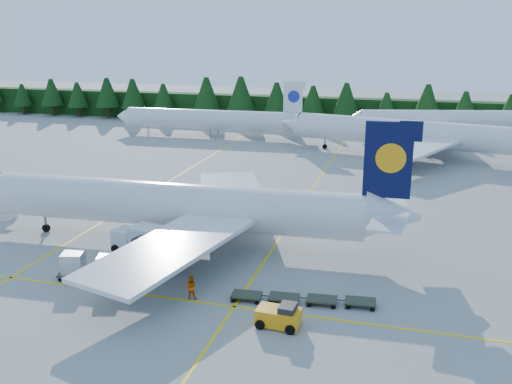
% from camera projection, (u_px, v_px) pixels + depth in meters
% --- Properties ---
extents(ground, '(320.00, 320.00, 0.00)m').
position_uv_depth(ground, '(190.00, 268.00, 50.63)').
color(ground, gray).
rests_on(ground, ground).
extents(taxi_stripe_a, '(0.25, 120.00, 0.01)m').
position_uv_depth(taxi_stripe_a, '(146.00, 195.00, 72.74)').
color(taxi_stripe_a, yellow).
rests_on(taxi_stripe_a, ground).
extents(taxi_stripe_b, '(0.25, 120.00, 0.01)m').
position_uv_depth(taxi_stripe_b, '(300.00, 208.00, 67.64)').
color(taxi_stripe_b, yellow).
rests_on(taxi_stripe_b, ground).
extents(taxi_stripe_cross, '(80.00, 0.25, 0.01)m').
position_uv_depth(taxi_stripe_cross, '(162.00, 297.00, 45.07)').
color(taxi_stripe_cross, yellow).
rests_on(taxi_stripe_cross, ground).
extents(treeline_hedge, '(220.00, 4.00, 6.00)m').
position_uv_depth(treeline_hedge, '(328.00, 111.00, 125.82)').
color(treeline_hedge, black).
rests_on(treeline_hedge, ground).
extents(airliner_navy, '(44.08, 36.23, 12.81)m').
position_uv_depth(airliner_navy, '(165.00, 205.00, 55.78)').
color(airliner_navy, silver).
rests_on(airliner_navy, ground).
extents(airliner_red, '(43.73, 35.63, 12.85)m').
position_uv_depth(airliner_red, '(402.00, 133.00, 94.27)').
color(airliner_red, silver).
rests_on(airliner_red, ground).
extents(airliner_far_left, '(37.97, 4.97, 11.04)m').
position_uv_depth(airliner_far_left, '(200.00, 119.00, 112.20)').
color(airliner_far_left, silver).
rests_on(airliner_far_left, ground).
extents(airliner_far_right, '(38.65, 12.15, 11.42)m').
position_uv_depth(airliner_far_right, '(442.00, 120.00, 110.13)').
color(airliner_far_right, silver).
rests_on(airliner_far_right, ground).
extents(service_truck, '(6.28, 3.55, 2.86)m').
position_uv_depth(service_truck, '(142.00, 240.00, 53.27)').
color(service_truck, white).
rests_on(service_truck, ground).
extents(baggage_tug, '(3.18, 1.84, 1.65)m').
position_uv_depth(baggage_tug, '(280.00, 316.00, 40.46)').
color(baggage_tug, orange).
rests_on(baggage_tug, ground).
extents(dolly_train, '(11.13, 2.86, 0.14)m').
position_uv_depth(dolly_train, '(303.00, 298.00, 44.00)').
color(dolly_train, '#313627').
rests_on(dolly_train, ground).
extents(uld_pair, '(6.07, 2.83, 1.90)m').
position_uv_depth(uld_pair, '(91.00, 265.00, 48.05)').
color(uld_pair, '#313627').
rests_on(uld_pair, ground).
extents(crew_a, '(0.57, 0.38, 1.56)m').
position_uv_depth(crew_a, '(167.00, 261.00, 50.18)').
color(crew_a, orange).
rests_on(crew_a, ground).
extents(crew_b, '(1.04, 0.86, 1.97)m').
position_uv_depth(crew_b, '(191.00, 287.00, 44.62)').
color(crew_b, '#DC5104').
rests_on(crew_b, ground).
extents(crew_c, '(0.90, 1.00, 2.00)m').
position_uv_depth(crew_c, '(134.00, 264.00, 48.87)').
color(crew_c, orange).
rests_on(crew_c, ground).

